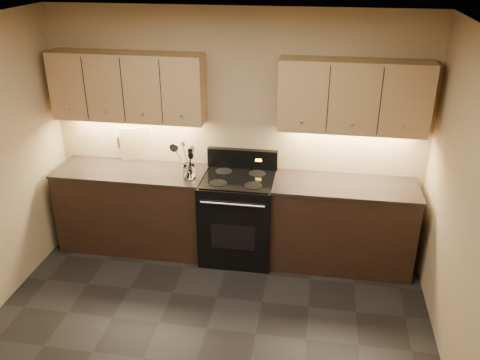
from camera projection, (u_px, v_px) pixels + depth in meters
name	position (u px, v px, depth m)	size (l,w,h in m)	color
ceiling	(179.00, 41.00, 3.06)	(4.00, 4.00, 0.00)	silver
wall_back	(236.00, 134.00, 5.40)	(4.00, 0.04, 2.60)	tan
counter_left	(134.00, 208.00, 5.64)	(1.62, 0.62, 0.93)	black
counter_right	(342.00, 225.00, 5.31)	(1.46, 0.62, 0.93)	black
stove	(238.00, 216.00, 5.45)	(0.76, 0.68, 1.14)	black
upper_cab_left	(128.00, 87.00, 5.22)	(1.60, 0.30, 0.70)	tan
upper_cab_right	(354.00, 96.00, 4.88)	(1.44, 0.30, 0.70)	tan
outlet_plate	(121.00, 143.00, 5.66)	(0.09, 0.01, 0.12)	#B2B5BA
utensil_crock	(189.00, 172.00, 5.23)	(0.13, 0.13, 0.16)	white
cutting_board	(134.00, 144.00, 5.61)	(0.31, 0.02, 0.39)	tan
wooden_spoon	(186.00, 162.00, 5.19)	(0.06, 0.06, 0.33)	tan
black_spoon	(188.00, 162.00, 5.21)	(0.06, 0.06, 0.31)	black
black_turner	(190.00, 163.00, 5.17)	(0.08, 0.08, 0.32)	black
steel_spatula	(190.00, 159.00, 5.17)	(0.08, 0.08, 0.40)	silver
steel_skimmer	(192.00, 160.00, 5.15)	(0.09, 0.09, 0.39)	silver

